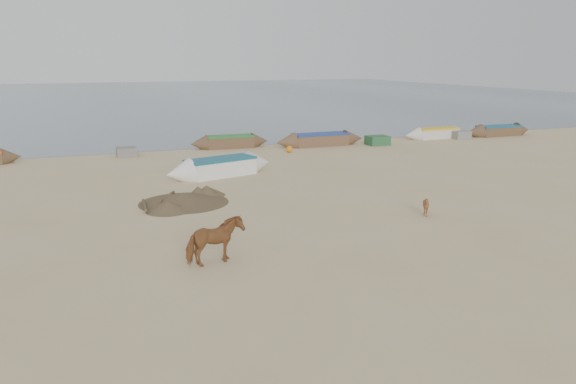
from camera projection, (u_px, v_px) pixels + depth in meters
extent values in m
plane|color=tan|center=(333.00, 249.00, 17.92)|extent=(140.00, 140.00, 0.00)
plane|color=slate|center=(116.00, 96.00, 92.24)|extent=(160.00, 160.00, 0.00)
imported|color=brown|center=(215.00, 241.00, 16.46)|extent=(1.82, 1.12, 1.43)
imported|color=brown|center=(426.00, 206.00, 21.66)|extent=(0.86, 0.81, 0.79)
cone|color=brown|center=(184.00, 198.00, 23.69)|extent=(5.00, 5.00, 0.44)
sphere|color=orange|center=(289.00, 149.00, 36.52)|extent=(0.44, 0.44, 0.44)
cube|color=slate|center=(127.00, 152.00, 35.03)|extent=(1.20, 1.10, 0.56)
cube|color=#285934|center=(378.00, 140.00, 39.72)|extent=(1.50, 1.20, 0.64)
cube|color=slate|center=(460.00, 135.00, 42.90)|extent=(1.30, 1.20, 0.60)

